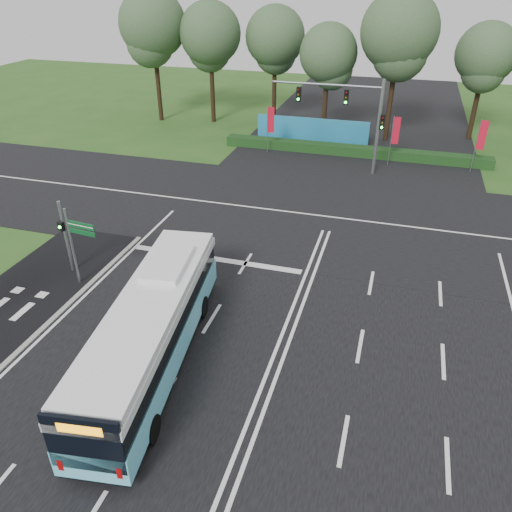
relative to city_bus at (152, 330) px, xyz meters
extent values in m
plane|color=#29531B|center=(4.43, 3.29, -1.67)|extent=(120.00, 120.00, 0.00)
cube|color=black|center=(4.43, 3.29, -1.65)|extent=(20.00, 120.00, 0.04)
cube|color=black|center=(4.43, 15.29, -1.64)|extent=(120.00, 14.00, 0.05)
cube|color=gray|center=(-5.67, 0.29, -1.61)|extent=(0.25, 18.00, 0.12)
cube|color=#6AD9F7|center=(0.00, 0.01, -0.64)|extent=(3.96, 11.76, 1.06)
cube|color=black|center=(0.00, 0.01, -1.12)|extent=(3.93, 11.70, 0.29)
cube|color=black|center=(0.00, 0.01, 0.32)|extent=(3.84, 11.57, 0.91)
cube|color=white|center=(0.00, 0.01, 0.90)|extent=(3.96, 11.76, 0.34)
cube|color=white|center=(0.00, 0.01, 1.24)|extent=(3.85, 11.29, 0.34)
cube|color=white|center=(-0.33, 2.39, 1.52)|extent=(1.92, 3.07, 0.24)
cube|color=black|center=(0.78, -5.64, 0.37)|extent=(2.33, 0.44, 2.11)
cube|color=orange|center=(0.79, -5.68, 1.04)|extent=(1.34, 0.24, 0.34)
cylinder|color=black|center=(-1.56, 3.10, -1.17)|extent=(0.40, 1.03, 1.00)
cylinder|color=black|center=(0.66, 3.41, -1.17)|extent=(0.40, 1.03, 1.00)
cylinder|color=black|center=(-0.61, -3.76, -1.17)|extent=(0.40, 1.03, 1.00)
cylinder|color=black|center=(1.61, -3.45, -1.17)|extent=(0.40, 1.03, 1.00)
cylinder|color=gray|center=(-7.26, 5.08, 0.31)|extent=(0.16, 0.16, 3.96)
cube|color=black|center=(-7.26, 4.90, 1.05)|extent=(0.36, 0.28, 0.45)
sphere|color=#19F233|center=(-7.26, 4.80, 1.05)|extent=(0.16, 0.16, 0.16)
cylinder|color=gray|center=(-6.27, 4.18, 0.38)|extent=(0.12, 0.12, 4.10)
cube|color=#0C4820|center=(-5.51, 4.10, 1.72)|extent=(1.54, 0.22, 0.31)
cube|color=#0C4820|center=(-5.51, 4.10, 1.36)|extent=(1.54, 0.22, 0.23)
cube|color=white|center=(-5.51, 4.06, 1.72)|extent=(1.43, 0.16, 0.04)
cylinder|color=gray|center=(-2.66, 26.42, 0.30)|extent=(0.06, 0.06, 3.94)
cube|color=red|center=(-2.38, 26.50, 1.13)|extent=(0.52, 0.18, 2.10)
cylinder|color=gray|center=(7.40, 26.22, 0.30)|extent=(0.06, 0.06, 3.93)
cube|color=red|center=(7.69, 26.26, 1.13)|extent=(0.52, 0.12, 2.09)
cylinder|color=gray|center=(13.61, 26.44, 0.38)|extent=(0.06, 0.06, 4.10)
cube|color=red|center=(13.90, 26.36, 1.25)|extent=(0.54, 0.17, 2.19)
cylinder|color=gray|center=(6.43, 23.79, 1.83)|extent=(0.24, 0.24, 7.00)
cylinder|color=gray|center=(2.43, 23.79, 4.73)|extent=(8.00, 0.16, 0.16)
cube|color=black|center=(3.93, 23.79, 3.93)|extent=(0.32, 0.28, 1.05)
cube|color=black|center=(0.43, 23.79, 3.93)|extent=(0.32, 0.28, 1.05)
cube|color=black|center=(6.68, 23.79, 2.33)|extent=(0.32, 0.28, 1.05)
cube|color=#163613|center=(4.43, 27.79, -1.27)|extent=(22.00, 1.20, 0.80)
cube|color=teal|center=(0.43, 30.29, -0.57)|extent=(10.00, 0.30, 2.20)
cylinder|color=black|center=(-15.98, 33.55, 2.66)|extent=(0.44, 0.44, 8.65)
sphere|color=#345230|center=(-15.98, 33.55, 7.43)|extent=(6.37, 6.37, 6.37)
cylinder|color=black|center=(-10.58, 34.53, 2.29)|extent=(0.44, 0.44, 7.92)
sphere|color=#345230|center=(-10.58, 34.53, 6.66)|extent=(5.83, 5.83, 5.83)
cylinder|color=black|center=(-4.65, 36.23, 2.16)|extent=(0.44, 0.44, 7.65)
sphere|color=#345230|center=(-4.65, 36.23, 6.39)|extent=(5.64, 5.64, 5.64)
cylinder|color=black|center=(1.00, 33.00, 1.77)|extent=(0.44, 0.44, 6.88)
sphere|color=#345230|center=(1.00, 33.00, 5.58)|extent=(5.07, 5.07, 5.07)
cylinder|color=black|center=(6.76, 32.91, 2.70)|extent=(0.44, 0.44, 8.73)
sphere|color=#345230|center=(6.76, 32.91, 7.52)|extent=(6.43, 6.43, 6.43)
cylinder|color=black|center=(14.09, 35.53, 1.85)|extent=(0.44, 0.44, 7.03)
sphere|color=#345230|center=(14.09, 35.53, 5.73)|extent=(5.18, 5.18, 5.18)
camera|label=1|loc=(8.12, -13.37, 12.04)|focal=35.00mm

